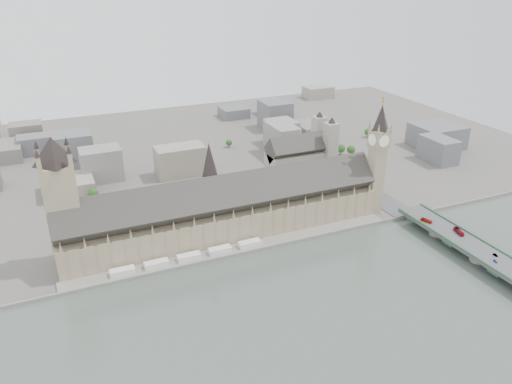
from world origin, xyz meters
name	(u,v)px	position (x,y,z in m)	size (l,w,h in m)	color
ground	(235,246)	(0.00, 0.00, 0.00)	(900.00, 900.00, 0.00)	#595651
embankment_wall	(242,254)	(0.00, -15.00, 1.50)	(600.00, 1.50, 3.00)	gray
river_terrace	(238,250)	(0.00, -7.50, 1.00)	(270.00, 15.00, 2.00)	gray
terrace_tents	(189,257)	(-40.00, -7.00, 4.00)	(118.00, 7.00, 4.00)	white
palace_of_westminster	(225,211)	(0.00, 19.70, 22.71)	(265.00, 40.73, 55.44)	tan
elizabeth_tower	(378,152)	(138.00, 8.00, 58.09)	(17.00, 17.00, 107.50)	tan
victoria_tower	(61,197)	(-122.00, 26.00, 55.20)	(30.00, 30.00, 100.00)	tan
central_tower	(210,170)	(-10.00, 26.00, 57.92)	(13.00, 13.00, 48.00)	#9C8E6B
westminster_bridge	(471,251)	(162.00, -87.50, 5.12)	(25.00, 325.00, 10.25)	#474749
westminster_abbey	(301,160)	(110.92, 95.00, 25.08)	(68.00, 36.00, 64.00)	gray
city_skyline_inland	(160,137)	(0.00, 245.00, 19.00)	(720.00, 360.00, 38.00)	gray
park_trees	(200,210)	(-10.00, 60.00, 7.50)	(110.00, 30.00, 15.00)	#1C3F16
red_bus_north	(426,220)	(155.43, -43.24, 11.61)	(2.28, 9.76, 2.72)	#B62514
red_bus_south	(459,231)	(165.88, -68.98, 11.96)	(2.88, 12.29, 3.42)	maroon
car_blue	(495,261)	(158.57, -112.58, 10.92)	(1.57, 3.91, 1.33)	#1A2CA9
car_silver	(495,255)	(165.40, -106.30, 10.92)	(1.43, 4.09, 1.35)	gray
car_approach	(376,181)	(168.19, 44.89, 11.01)	(2.12, 5.22, 1.52)	gray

